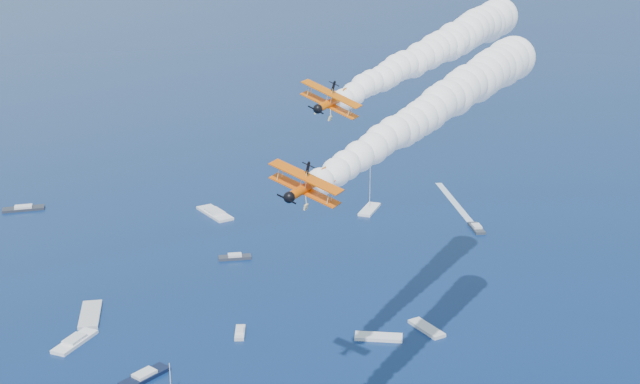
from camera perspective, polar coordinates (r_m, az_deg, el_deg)
biplane_lead at (r=101.12m, az=0.76°, el=6.20°), size 10.16×11.30×7.56m
biplane_trail at (r=80.67m, az=-0.94°, el=0.36°), size 9.85×10.98×7.06m
smoke_trail_lead at (r=128.66m, az=7.91°, el=9.66°), size 66.36×53.43×11.72m
smoke_trail_trail at (r=107.24m, az=8.15°, el=5.94°), size 66.32×52.52×11.72m
spectator_boats at (r=183.94m, az=-16.53°, el=-7.79°), size 224.32×178.08×0.70m
boat_wakes at (r=184.61m, az=1.53°, el=-7.02°), size 152.76×98.38×0.04m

